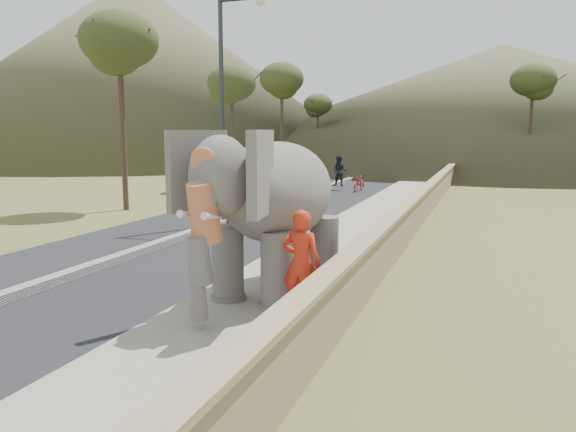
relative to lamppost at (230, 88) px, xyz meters
The scene contains 12 objects.
ground 13.88m from the lamppost, 68.85° to the right, with size 160.00×160.00×0.00m, color olive.
road 5.31m from the lamppost, 98.30° to the right, with size 7.00×120.00×0.03m, color black.
median 5.22m from the lamppost, 98.30° to the right, with size 0.35×120.00×0.22m, color black.
walkway 7.04m from the lamppost, 24.34° to the right, with size 3.00×120.00×0.15m, color #9E9687.
parapet 7.96m from the lamppost, 18.51° to the right, with size 0.30×120.00×1.10m, color tan.
lamppost is the anchor object (origin of this frame).
signboard 3.31m from the lamppost, 75.18° to the right, with size 0.60×0.08×2.40m.
hill_left 54.64m from the lamppost, 127.84° to the left, with size 60.00×60.00×22.00m, color brown.
hill_far 58.72m from the lamppost, 80.50° to the left, with size 80.00×80.00×14.00m, color brown.
elephant_and_man 9.58m from the lamppost, 58.64° to the right, with size 2.92×4.72×3.20m.
motorcyclist 13.74m from the lamppost, 84.64° to the left, with size 2.00×1.80×2.02m.
trees 17.98m from the lamppost, 66.27° to the left, with size 48.45×43.28×8.77m.
Camera 1 is at (3.92, -6.02, 3.38)m, focal length 35.00 mm.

